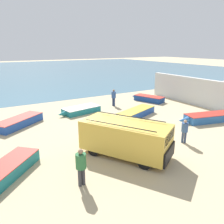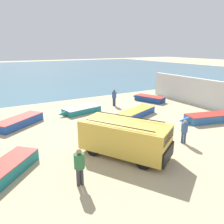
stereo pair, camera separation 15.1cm
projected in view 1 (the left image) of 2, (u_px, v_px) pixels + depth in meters
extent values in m
plane|color=tan|center=(125.00, 131.00, 16.41)|extent=(200.00, 200.00, 0.00)
cube|color=#477084|center=(18.00, 71.00, 59.29)|extent=(120.00, 80.00, 0.01)
cube|color=silver|center=(210.00, 94.00, 22.23)|extent=(0.50, 16.24, 2.91)
cube|color=gold|center=(125.00, 137.00, 12.52)|extent=(4.44, 5.43, 1.70)
cube|color=black|center=(169.00, 154.00, 11.48)|extent=(1.75, 1.10, 0.77)
cube|color=#1E232D|center=(169.00, 137.00, 11.25)|extent=(1.66, 1.03, 0.54)
cylinder|color=black|center=(156.00, 148.00, 12.82)|extent=(0.59, 0.79, 0.78)
cylinder|color=black|center=(145.00, 162.00, 11.22)|extent=(0.59, 0.79, 0.78)
cylinder|color=black|center=(110.00, 138.00, 14.24)|extent=(0.59, 0.79, 0.78)
cylinder|color=black|center=(94.00, 149.00, 12.65)|extent=(0.59, 0.79, 0.78)
cylinder|color=black|center=(132.00, 117.00, 12.96)|extent=(2.17, 3.57, 0.05)
cylinder|color=black|center=(119.00, 125.00, 11.54)|extent=(2.17, 3.57, 0.05)
cube|color=#2D66AD|center=(209.00, 118.00, 18.56)|extent=(4.30, 2.37, 0.63)
cone|color=#2D66AD|center=(183.00, 120.00, 17.90)|extent=(1.02, 0.80, 0.60)
cube|color=#B22D23|center=(209.00, 115.00, 18.49)|extent=(0.51, 1.28, 0.05)
cube|color=#B22D23|center=(209.00, 114.00, 18.46)|extent=(4.34, 2.39, 0.04)
cube|color=#1E757F|center=(81.00, 110.00, 21.06)|extent=(3.72, 2.23, 0.52)
cone|color=#1E757F|center=(62.00, 114.00, 19.73)|extent=(0.84, 0.62, 0.49)
cube|color=silver|center=(81.00, 108.00, 21.00)|extent=(0.46, 1.52, 0.05)
cube|color=silver|center=(81.00, 107.00, 20.98)|extent=(3.75, 2.25, 0.04)
cube|color=#1E757F|center=(6.00, 171.00, 10.60)|extent=(3.60, 3.69, 0.59)
cube|color=#B22D23|center=(5.00, 167.00, 10.53)|extent=(1.03, 0.99, 0.05)
cube|color=#B22D23|center=(5.00, 165.00, 10.51)|extent=(3.63, 3.73, 0.04)
cube|color=#234CA3|center=(19.00, 122.00, 17.50)|extent=(4.06, 3.54, 0.61)
cone|color=#234CA3|center=(40.00, 114.00, 19.66)|extent=(1.05, 0.99, 0.58)
cube|color=#B22D23|center=(19.00, 119.00, 17.43)|extent=(0.95, 1.17, 0.05)
cube|color=#B22D23|center=(19.00, 118.00, 17.41)|extent=(4.10, 3.57, 0.04)
cube|color=navy|center=(149.00, 99.00, 25.49)|extent=(2.41, 3.61, 0.60)
cone|color=navy|center=(134.00, 96.00, 26.74)|extent=(0.78, 0.89, 0.57)
cube|color=#B22D23|center=(149.00, 97.00, 25.42)|extent=(1.24, 0.61, 0.05)
cube|color=#B22D23|center=(149.00, 96.00, 25.40)|extent=(2.43, 3.65, 0.04)
cube|color=#234CA3|center=(136.00, 113.00, 19.96)|extent=(4.51, 2.81, 0.59)
cone|color=#234CA3|center=(150.00, 107.00, 21.93)|extent=(1.09, 0.86, 0.56)
cube|color=gold|center=(136.00, 111.00, 19.89)|extent=(0.63, 1.24, 0.05)
cube|color=gold|center=(136.00, 110.00, 19.87)|extent=(4.56, 2.83, 0.04)
cylinder|color=navy|center=(113.00, 102.00, 23.52)|extent=(0.16, 0.16, 0.87)
cylinder|color=navy|center=(114.00, 102.00, 23.42)|extent=(0.16, 0.16, 0.87)
cylinder|color=#335189|center=(114.00, 95.00, 23.25)|extent=(0.47, 0.47, 0.69)
sphere|color=#8C664C|center=(114.00, 91.00, 23.12)|extent=(0.23, 0.23, 0.23)
cylinder|color=#38383D|center=(83.00, 176.00, 9.93)|extent=(0.16, 0.16, 0.88)
cylinder|color=#38383D|center=(80.00, 177.00, 9.83)|extent=(0.16, 0.16, 0.88)
cylinder|color=#2D6B3D|center=(81.00, 161.00, 9.65)|extent=(0.48, 0.48, 0.70)
sphere|color=tan|center=(80.00, 151.00, 9.52)|extent=(0.24, 0.24, 0.24)
cylinder|color=navy|center=(183.00, 137.00, 14.35)|extent=(0.15, 0.15, 0.78)
cylinder|color=navy|center=(185.00, 137.00, 14.31)|extent=(0.15, 0.15, 0.78)
cylinder|color=#335189|center=(185.00, 127.00, 14.13)|extent=(0.42, 0.42, 0.62)
sphere|color=tan|center=(185.00, 121.00, 14.01)|extent=(0.21, 0.21, 0.21)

